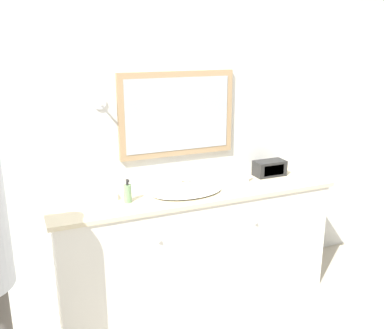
{
  "coord_description": "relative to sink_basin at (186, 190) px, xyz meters",
  "views": [
    {
      "loc": [
        -1.18,
        -2.44,
        1.96
      ],
      "look_at": [
        -0.02,
        0.27,
        1.09
      ],
      "focal_mm": 40.0,
      "sensor_mm": 36.0,
      "label": 1
    }
  ],
  "objects": [
    {
      "name": "soap_bottle",
      "position": [
        -0.44,
        -0.02,
        0.05
      ],
      "size": [
        0.05,
        0.05,
        0.17
      ],
      "color": "#709966",
      "rests_on": "vanity_counter"
    },
    {
      "name": "vanity_counter",
      "position": [
        0.08,
        0.02,
        -0.46
      ],
      "size": [
        2.12,
        0.53,
        0.89
      ],
      "color": "silver",
      "rests_on": "ground_plane"
    },
    {
      "name": "appliance_box",
      "position": [
        0.78,
        0.11,
        0.04
      ],
      "size": [
        0.25,
        0.14,
        0.12
      ],
      "color": "black",
      "rests_on": "vanity_counter"
    },
    {
      "name": "hand_towel_near_sink",
      "position": [
        -0.59,
        0.1,
        0.01
      ],
      "size": [
        0.19,
        0.13,
        0.05
      ],
      "color": "silver",
      "rests_on": "vanity_counter"
    },
    {
      "name": "sink_basin",
      "position": [
        0.0,
        0.0,
        0.0
      ],
      "size": [
        0.53,
        0.39,
        0.18
      ],
      "color": "white",
      "rests_on": "vanity_counter"
    },
    {
      "name": "picture_frame",
      "position": [
        0.48,
        0.03,
        0.04
      ],
      "size": [
        0.1,
        0.01,
        0.11
      ],
      "color": "#B2B2B7",
      "rests_on": "vanity_counter"
    },
    {
      "name": "wall_back",
      "position": [
        0.08,
        0.31,
        0.36
      ],
      "size": [
        8.0,
        0.18,
        2.55
      ],
      "color": "silver",
      "rests_on": "ground_plane"
    },
    {
      "name": "ground_plane",
      "position": [
        0.08,
        -0.25,
        -0.91
      ],
      "size": [
        14.0,
        14.0,
        0.0
      ],
      "primitive_type": "plane",
      "color": "#B2A893"
    },
    {
      "name": "metal_tray",
      "position": [
        0.95,
        -0.08,
        -0.01
      ],
      "size": [
        0.15,
        0.11,
        0.01
      ],
      "color": "silver",
      "rests_on": "vanity_counter"
    }
  ]
}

